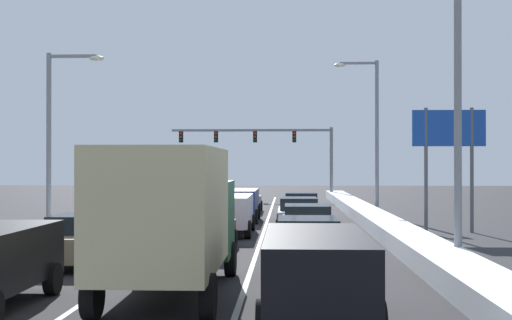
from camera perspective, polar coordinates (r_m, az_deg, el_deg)
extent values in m
plane|color=#28282B|center=(28.62, -2.97, -6.38)|extent=(138.83, 138.83, 0.00)
cube|color=silver|center=(33.83, 0.78, -5.44)|extent=(0.14, 58.73, 0.01)
cube|color=silver|center=(34.10, -4.97, -5.40)|extent=(0.14, 58.73, 0.01)
cube|color=white|center=(34.06, 9.76, -4.88)|extent=(1.48, 58.73, 0.63)
cube|color=white|center=(35.15, -13.60, -4.78)|extent=(1.61, 58.73, 0.57)
cube|color=black|center=(13.59, 4.93, -8.66)|extent=(1.95, 4.90, 1.25)
cube|color=black|center=(11.17, 5.46, -9.06)|extent=(1.56, 0.06, 0.55)
cube|color=red|center=(11.23, 1.41, -10.95)|extent=(0.20, 0.08, 0.28)
cube|color=red|center=(11.31, 9.48, -10.87)|extent=(0.20, 0.08, 0.28)
cylinder|color=black|center=(15.37, 1.04, -10.24)|extent=(0.25, 0.74, 0.74)
cylinder|color=black|center=(15.44, 8.26, -10.19)|extent=(0.25, 0.74, 0.74)
cube|color=#937F60|center=(19.78, 4.26, -7.26)|extent=(1.82, 4.50, 0.70)
cube|color=black|center=(19.57, 4.27, -5.55)|extent=(1.64, 2.20, 0.55)
cube|color=red|center=(17.57, 2.21, -7.74)|extent=(0.24, 0.08, 0.14)
cube|color=red|center=(17.62, 6.75, -7.71)|extent=(0.24, 0.08, 0.14)
cylinder|color=black|center=(21.35, 1.72, -7.56)|extent=(0.22, 0.66, 0.66)
cylinder|color=black|center=(21.40, 6.53, -7.54)|extent=(0.22, 0.66, 0.66)
cylinder|color=black|center=(18.28, 1.59, -8.78)|extent=(0.22, 0.66, 0.66)
cylinder|color=black|center=(18.34, 7.22, -8.75)|extent=(0.22, 0.66, 0.66)
cube|color=slate|center=(26.04, 4.19, -5.59)|extent=(1.82, 4.50, 0.70)
cube|color=black|center=(25.84, 4.20, -4.28)|extent=(1.64, 2.20, 0.55)
cube|color=red|center=(23.83, 2.68, -5.79)|extent=(0.24, 0.08, 0.14)
cube|color=red|center=(23.87, 6.02, -5.77)|extent=(0.24, 0.08, 0.14)
cylinder|color=black|center=(27.60, 2.24, -5.91)|extent=(0.22, 0.66, 0.66)
cylinder|color=black|center=(27.65, 5.95, -5.90)|extent=(0.22, 0.66, 0.66)
cylinder|color=black|center=(24.52, 2.21, -6.62)|extent=(0.22, 0.66, 0.66)
cylinder|color=black|center=(24.57, 6.39, -6.60)|extent=(0.22, 0.66, 0.66)
cube|color=#B7BABF|center=(31.60, 3.49, -4.66)|extent=(1.82, 4.50, 0.70)
cube|color=black|center=(31.41, 3.49, -3.58)|extent=(1.64, 2.20, 0.55)
cube|color=red|center=(29.39, 2.21, -4.75)|extent=(0.24, 0.08, 0.14)
cube|color=red|center=(29.42, 4.91, -4.75)|extent=(0.24, 0.08, 0.14)
cylinder|color=black|center=(33.16, 1.90, -4.98)|extent=(0.22, 0.66, 0.66)
cylinder|color=black|center=(33.19, 4.98, -4.97)|extent=(0.22, 0.66, 0.66)
cylinder|color=black|center=(30.08, 1.84, -5.45)|extent=(0.22, 0.66, 0.66)
cylinder|color=black|center=(30.11, 5.24, -5.45)|extent=(0.22, 0.66, 0.66)
cube|color=maroon|center=(37.09, 3.69, -4.02)|extent=(1.82, 4.50, 0.70)
cube|color=black|center=(36.91, 3.69, -3.10)|extent=(1.64, 2.20, 0.55)
cube|color=red|center=(34.88, 2.63, -4.06)|extent=(0.24, 0.08, 0.14)
cube|color=red|center=(34.91, 4.90, -4.05)|extent=(0.24, 0.08, 0.14)
cylinder|color=black|center=(38.65, 2.32, -4.32)|extent=(0.22, 0.66, 0.66)
cylinder|color=black|center=(38.69, 4.96, -4.31)|extent=(0.22, 0.66, 0.66)
cylinder|color=black|center=(35.56, 2.30, -4.66)|extent=(0.22, 0.66, 0.66)
cylinder|color=black|center=(35.60, 5.18, -4.66)|extent=(0.22, 0.66, 0.66)
cube|color=#1E5633|center=(18.68, -5.62, -4.80)|extent=(2.35, 2.20, 2.00)
cube|color=#D1C18C|center=(15.10, -7.55, -3.95)|extent=(2.35, 5.00, 2.60)
cylinder|color=black|center=(19.28, -8.84, -7.94)|extent=(0.28, 0.92, 0.92)
cylinder|color=black|center=(18.97, -2.10, -8.07)|extent=(0.28, 0.92, 0.92)
cylinder|color=black|center=(14.09, -13.24, -10.77)|extent=(0.28, 0.92, 0.92)
cylinder|color=black|center=(13.66, -3.94, -11.11)|extent=(0.28, 0.92, 0.92)
cube|color=maroon|center=(23.82, -4.24, -6.08)|extent=(1.82, 4.50, 0.70)
cube|color=black|center=(23.62, -4.28, -4.65)|extent=(1.64, 2.20, 0.55)
cube|color=red|center=(21.74, -6.75, -6.31)|extent=(0.24, 0.08, 0.14)
cube|color=red|center=(21.56, -3.09, -6.36)|extent=(0.24, 0.08, 0.14)
cylinder|color=black|center=(25.50, -5.83, -6.37)|extent=(0.22, 0.66, 0.66)
cylinder|color=black|center=(25.30, -1.81, -6.42)|extent=(0.22, 0.66, 0.66)
cylinder|color=black|center=(22.46, -6.98, -7.20)|extent=(0.22, 0.66, 0.66)
cylinder|color=black|center=(22.23, -2.42, -7.27)|extent=(0.22, 0.66, 0.66)
cube|color=silver|center=(29.93, -2.32, -4.11)|extent=(1.95, 4.90, 1.25)
cube|color=black|center=(27.52, -2.75, -3.86)|extent=(1.56, 0.06, 0.55)
cube|color=red|center=(27.64, -4.36, -4.63)|extent=(0.20, 0.08, 0.28)
cube|color=red|center=(27.49, -1.12, -4.65)|extent=(0.20, 0.08, 0.28)
cylinder|color=black|center=(31.76, -3.79, -5.11)|extent=(0.25, 0.74, 0.74)
cylinder|color=black|center=(31.61, -0.33, -5.13)|extent=(0.25, 0.74, 0.74)
cylinder|color=black|center=(28.40, -4.54, -5.68)|extent=(0.25, 0.74, 0.74)
cylinder|color=black|center=(28.23, -0.68, -5.71)|extent=(0.25, 0.74, 0.74)
cube|color=navy|center=(36.74, -1.44, -3.41)|extent=(1.95, 4.90, 1.25)
cube|color=black|center=(34.33, -1.72, -3.16)|extent=(1.56, 0.06, 0.55)
cube|color=red|center=(34.42, -3.02, -3.78)|extent=(0.20, 0.08, 0.28)
cube|color=red|center=(34.31, -0.42, -3.79)|extent=(0.20, 0.08, 0.28)
cylinder|color=black|center=(38.55, -2.69, -4.27)|extent=(0.25, 0.74, 0.74)
cylinder|color=black|center=(38.42, 0.16, -4.28)|extent=(0.25, 0.74, 0.74)
cylinder|color=black|center=(35.17, -3.19, -4.65)|extent=(0.25, 0.74, 0.74)
cylinder|color=black|center=(35.04, -0.07, -4.66)|extent=(0.25, 0.74, 0.74)
cube|color=#38383D|center=(43.47, -0.86, -3.48)|extent=(1.82, 4.50, 0.70)
cube|color=black|center=(43.29, -0.88, -2.69)|extent=(1.64, 2.20, 0.55)
cube|color=red|center=(41.32, -2.00, -3.48)|extent=(0.24, 0.08, 0.14)
cube|color=red|center=(41.23, -0.08, -3.48)|extent=(0.24, 0.08, 0.14)
cylinder|color=black|center=(45.09, -1.88, -3.75)|extent=(0.22, 0.66, 0.66)
cylinder|color=black|center=(44.99, 0.39, -3.76)|extent=(0.22, 0.66, 0.66)
cylinder|color=black|center=(42.01, -2.20, -4.00)|extent=(0.22, 0.66, 0.66)
cylinder|color=black|center=(41.90, 0.23, -4.01)|extent=(0.22, 0.66, 0.66)
cylinder|color=black|center=(16.94, -16.27, -9.30)|extent=(0.25, 0.74, 0.74)
cube|color=#937F60|center=(21.71, -13.79, -6.63)|extent=(1.82, 4.50, 0.70)
cube|color=black|center=(21.51, -13.90, -5.07)|extent=(1.64, 2.20, 0.55)
cube|color=red|center=(19.84, -17.52, -6.87)|extent=(0.24, 0.08, 0.14)
cube|color=red|center=(19.41, -13.65, -7.02)|extent=(0.24, 0.08, 0.14)
cylinder|color=black|center=(23.48, -14.82, -6.89)|extent=(0.22, 0.66, 0.66)
cylinder|color=black|center=(23.01, -10.55, -7.03)|extent=(0.22, 0.66, 0.66)
cylinder|color=black|center=(20.56, -17.42, -7.82)|extent=(0.22, 0.66, 0.66)
cylinder|color=black|center=(20.03, -12.58, -8.03)|extent=(0.22, 0.66, 0.66)
cube|color=slate|center=(28.09, -9.90, -5.20)|extent=(1.82, 4.50, 0.70)
cube|color=black|center=(27.90, -9.96, -3.99)|extent=(1.64, 2.20, 0.55)
cube|color=red|center=(26.11, -12.43, -5.30)|extent=(0.24, 0.08, 0.14)
cube|color=red|center=(25.79, -9.44, -5.37)|extent=(0.24, 0.08, 0.14)
cylinder|color=black|center=(29.82, -10.93, -5.49)|extent=(0.22, 0.66, 0.66)
cylinder|color=black|center=(29.46, -7.55, -5.56)|extent=(0.22, 0.66, 0.66)
cylinder|color=black|center=(26.83, -12.48, -6.07)|extent=(0.22, 0.66, 0.66)
cylinder|color=black|center=(26.43, -8.73, -6.16)|extent=(0.22, 0.66, 0.66)
cube|color=#B7BABF|center=(33.95, -7.79, -4.36)|extent=(1.82, 4.50, 0.70)
cube|color=black|center=(33.77, -7.84, -3.35)|extent=(1.64, 2.20, 0.55)
cube|color=red|center=(31.92, -9.72, -4.40)|extent=(0.24, 0.08, 0.14)
cube|color=red|center=(31.66, -7.27, -4.43)|extent=(0.24, 0.08, 0.14)
cylinder|color=black|center=(35.66, -8.76, -4.65)|extent=(0.22, 0.66, 0.66)
cylinder|color=black|center=(35.35, -5.92, -4.69)|extent=(0.22, 0.66, 0.66)
cylinder|color=black|center=(32.63, -9.82, -5.05)|extent=(0.22, 0.66, 0.66)
cylinder|color=black|center=(32.30, -6.72, -5.10)|extent=(0.22, 0.66, 0.66)
cube|color=maroon|center=(40.14, -6.32, -3.74)|extent=(1.82, 4.50, 0.70)
cube|color=black|center=(39.96, -6.35, -2.89)|extent=(1.64, 2.20, 0.55)
cube|color=red|center=(38.08, -7.86, -3.74)|extent=(0.24, 0.08, 0.14)
cube|color=red|center=(37.85, -5.79, -3.76)|extent=(0.24, 0.08, 0.14)
cylinder|color=black|center=(41.82, -7.20, -4.01)|extent=(0.22, 0.66, 0.66)
cylinder|color=black|center=(41.56, -4.77, -4.04)|extent=(0.22, 0.66, 0.66)
cylinder|color=black|center=(38.78, -7.97, -4.30)|extent=(0.22, 0.66, 0.66)
cylinder|color=black|center=(38.50, -5.36, -4.33)|extent=(0.22, 0.66, 0.66)
cylinder|color=slate|center=(60.50, 6.18, -0.25)|extent=(0.28, 0.28, 6.20)
cube|color=slate|center=(60.52, -0.39, 2.44)|extent=(13.86, 0.20, 0.20)
cube|color=black|center=(60.42, 3.15, 1.90)|extent=(0.34, 0.34, 0.95)
sphere|color=red|center=(60.25, 3.15, 2.18)|extent=(0.22, 0.22, 0.22)
sphere|color=#593F0C|center=(60.24, 3.15, 1.91)|extent=(0.22, 0.22, 0.22)
sphere|color=#0C3819|center=(60.23, 3.15, 1.64)|extent=(0.22, 0.22, 0.22)
cube|color=black|center=(60.48, -0.08, 1.90)|extent=(0.34, 0.34, 0.95)
sphere|color=red|center=(60.31, -0.08, 2.18)|extent=(0.22, 0.22, 0.22)
sphere|color=#593F0C|center=(60.29, -0.08, 1.91)|extent=(0.22, 0.22, 0.22)
sphere|color=#0C3819|center=(60.28, -0.08, 1.64)|extent=(0.22, 0.22, 0.22)
cube|color=black|center=(60.73, -3.28, 1.89)|extent=(0.34, 0.34, 0.95)
sphere|color=red|center=(60.55, -3.30, 2.17)|extent=(0.22, 0.22, 0.22)
sphere|color=#593F0C|center=(60.54, -3.30, 1.90)|extent=(0.22, 0.22, 0.22)
sphere|color=#0C3819|center=(60.53, -3.30, 1.63)|extent=(0.22, 0.22, 0.22)
cube|color=black|center=(61.11, -6.14, 1.88)|extent=(0.34, 0.34, 0.95)
sphere|color=red|center=(60.94, -6.17, 2.15)|extent=(0.22, 0.22, 0.22)
sphere|color=#593F0C|center=(60.93, -6.17, 1.89)|extent=(0.22, 0.22, 0.22)
sphere|color=#0C3819|center=(60.92, -6.17, 1.62)|extent=(0.22, 0.22, 0.22)
cylinder|color=gray|center=(20.97, 16.17, 3.60)|extent=(0.22, 0.22, 8.90)
cylinder|color=gray|center=(42.06, 9.85, 1.82)|extent=(0.22, 0.22, 9.18)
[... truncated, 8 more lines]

